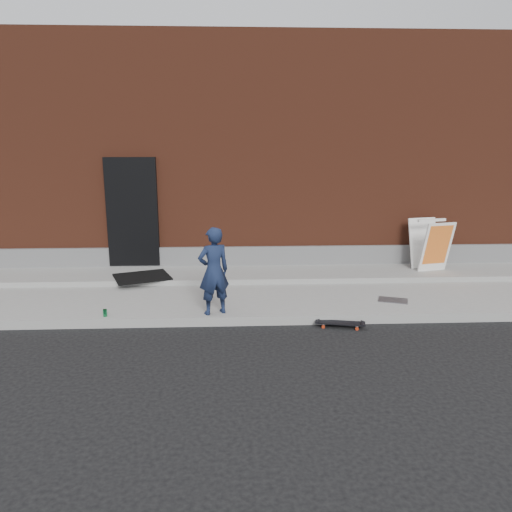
{
  "coord_description": "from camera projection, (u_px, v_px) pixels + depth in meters",
  "views": [
    {
      "loc": [
        -0.51,
        -7.4,
        2.85
      ],
      "look_at": [
        -0.14,
        0.8,
        0.95
      ],
      "focal_mm": 35.0,
      "sensor_mm": 36.0,
      "label": 1
    }
  ],
  "objects": [
    {
      "name": "apron",
      "position": [
        259.0,
        274.0,
        10.16
      ],
      "size": [
        20.0,
        1.2,
        0.1
      ],
      "primitive_type": "cube",
      "color": "gray",
      "rests_on": "sidewalk"
    },
    {
      "name": "soda_can",
      "position": [
        105.0,
        313.0,
        7.83
      ],
      "size": [
        0.08,
        0.08,
        0.12
      ],
      "primitive_type": "cylinder",
      "rotation": [
        0.0,
        0.0,
        0.23
      ],
      "color": "#187B40",
      "rests_on": "sidewalk"
    },
    {
      "name": "child",
      "position": [
        214.0,
        271.0,
        7.83
      ],
      "size": [
        0.6,
        0.51,
        1.4
      ],
      "primitive_type": "imported",
      "rotation": [
        0.0,
        0.0,
        3.54
      ],
      "color": "#172240",
      "rests_on": "sidewalk"
    },
    {
      "name": "doormat",
      "position": [
        142.0,
        277.0,
        9.7
      ],
      "size": [
        1.25,
        1.13,
        0.03
      ],
      "primitive_type": "cube",
      "rotation": [
        0.0,
        0.0,
        0.36
      ],
      "color": "black",
      "rests_on": "apron"
    },
    {
      "name": "ground",
      "position": [
        267.0,
        326.0,
        7.87
      ],
      "size": [
        80.0,
        80.0,
        0.0
      ],
      "primitive_type": "plane",
      "color": "black",
      "rests_on": "ground"
    },
    {
      "name": "sidewalk",
      "position": [
        262.0,
        293.0,
        9.31
      ],
      "size": [
        20.0,
        3.0,
        0.15
      ],
      "primitive_type": "cube",
      "color": "gray",
      "rests_on": "ground"
    },
    {
      "name": "pizza_sign",
      "position": [
        431.0,
        245.0,
        10.19
      ],
      "size": [
        0.78,
        0.87,
        1.05
      ],
      "color": "white",
      "rests_on": "apron"
    },
    {
      "name": "skateboard",
      "position": [
        340.0,
        323.0,
        7.78
      ],
      "size": [
        0.77,
        0.34,
        0.08
      ],
      "color": "#AF2D12",
      "rests_on": "ground"
    },
    {
      "name": "building",
      "position": [
        251.0,
        153.0,
        14.11
      ],
      "size": [
        20.0,
        8.1,
        5.0
      ],
      "color": "#5C2919",
      "rests_on": "ground"
    },
    {
      "name": "utility_plate",
      "position": [
        393.0,
        300.0,
        8.62
      ],
      "size": [
        0.56,
        0.45,
        0.01
      ],
      "primitive_type": "cube",
      "rotation": [
        0.0,
        0.0,
        -0.33
      ],
      "color": "#59595E",
      "rests_on": "sidewalk"
    }
  ]
}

